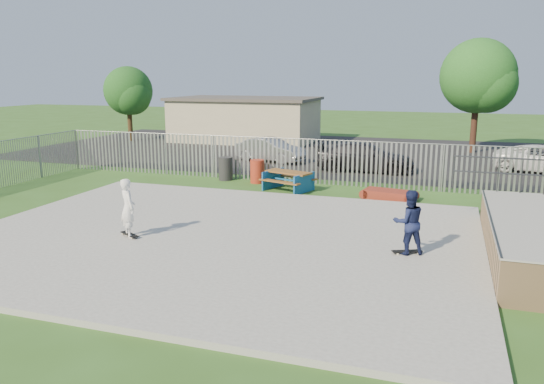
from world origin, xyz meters
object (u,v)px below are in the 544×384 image
(funbox, at_px, (389,195))
(trash_bin_red, at_px, (257,171))
(trash_bin_grey, at_px, (226,169))
(skater_navy, at_px, (409,222))
(car_silver, at_px, (270,150))
(skater_white, at_px, (128,208))
(car_dark, at_px, (365,157))
(picnic_table, at_px, (288,181))
(tree_mid, at_px, (478,76))
(tree_left, at_px, (128,91))

(funbox, height_order, trash_bin_red, trash_bin_red)
(trash_bin_red, distance_m, trash_bin_grey, 1.63)
(trash_bin_red, relative_size, skater_navy, 0.61)
(funbox, height_order, car_silver, car_silver)
(funbox, xyz_separation_m, skater_white, (-6.65, -7.87, 0.83))
(trash_bin_grey, bearing_deg, skater_white, -83.88)
(car_silver, relative_size, car_dark, 0.81)
(trash_bin_grey, xyz_separation_m, car_dark, (5.80, 4.29, 0.21))
(trash_bin_grey, height_order, skater_navy, skater_navy)
(picnic_table, bearing_deg, car_silver, 132.81)
(trash_bin_grey, xyz_separation_m, tree_mid, (11.23, 13.11, 4.18))
(tree_left, xyz_separation_m, skater_navy, (21.60, -20.29, -2.65))
(trash_bin_red, bearing_deg, tree_mid, 54.12)
(tree_left, distance_m, tree_mid, 24.01)
(picnic_table, xyz_separation_m, car_dark, (2.37, 5.57, 0.32))
(skater_white, bearing_deg, funbox, -91.16)
(skater_navy, bearing_deg, tree_mid, -120.14)
(picnic_table, height_order, car_dark, car_dark)
(picnic_table, relative_size, skater_navy, 1.36)
(trash_bin_red, height_order, skater_navy, skater_navy)
(picnic_table, xyz_separation_m, skater_navy, (5.45, -7.25, 0.60))
(picnic_table, bearing_deg, trash_bin_red, 166.92)
(skater_navy, bearing_deg, skater_white, -16.79)
(car_silver, distance_m, tree_mid, 13.82)
(trash_bin_grey, height_order, tree_mid, tree_mid)
(car_dark, height_order, skater_navy, skater_navy)
(trash_bin_red, bearing_deg, trash_bin_grey, 174.12)
(funbox, distance_m, trash_bin_grey, 7.86)
(funbox, relative_size, trash_bin_grey, 1.82)
(trash_bin_red, relative_size, car_dark, 0.21)
(picnic_table, relative_size, skater_white, 1.36)
(picnic_table, distance_m, trash_bin_red, 2.12)
(funbox, xyz_separation_m, car_silver, (-7.39, 7.35, 0.50))
(car_silver, distance_m, car_dark, 5.69)
(car_dark, relative_size, tree_mid, 0.71)
(car_silver, bearing_deg, funbox, -120.15)
(car_silver, bearing_deg, picnic_table, -141.04)
(funbox, xyz_separation_m, tree_left, (-20.39, 13.41, 3.48))
(car_dark, bearing_deg, skater_navy, -168.36)
(trash_bin_red, distance_m, car_silver, 6.02)
(skater_white, bearing_deg, skater_navy, -133.78)
(picnic_table, relative_size, car_silver, 0.58)
(tree_left, xyz_separation_m, tree_mid, (23.95, 1.36, 1.06))
(tree_left, xyz_separation_m, skater_white, (13.74, -21.27, -2.65))
(tree_left, bearing_deg, tree_mid, 3.24)
(car_silver, xyz_separation_m, car_dark, (5.52, -1.41, 0.06))
(car_silver, xyz_separation_m, skater_white, (0.74, -15.22, 0.33))
(car_dark, xyz_separation_m, skater_white, (-4.78, -13.81, 0.27))
(trash_bin_grey, bearing_deg, tree_left, 137.27)
(picnic_table, xyz_separation_m, skater_white, (-2.41, -8.24, 0.60))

